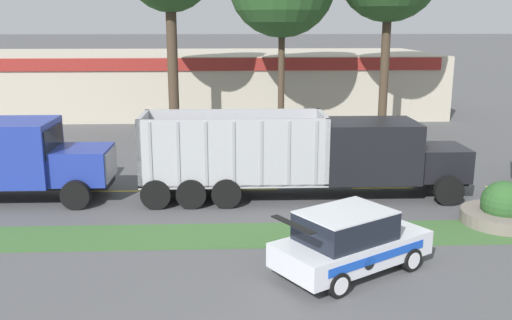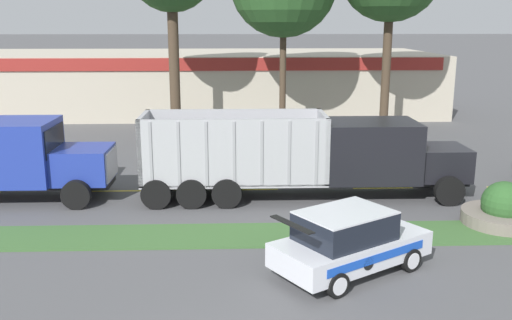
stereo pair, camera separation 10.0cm
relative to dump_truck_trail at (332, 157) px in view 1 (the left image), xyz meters
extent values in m
cube|color=#3D6633|center=(-3.27, -3.98, -1.51)|extent=(120.00, 2.01, 0.06)
cube|color=yellow|center=(-8.57, 1.02, -1.53)|extent=(2.40, 0.14, 0.01)
cube|color=yellow|center=(-3.17, 1.02, -1.53)|extent=(2.40, 0.14, 0.01)
cube|color=yellow|center=(2.23, 1.02, -1.53)|extent=(2.40, 0.14, 0.01)
cube|color=#23389E|center=(-9.26, 0.14, -0.21)|extent=(2.01, 2.10, 1.25)
cube|color=#B7B7BC|center=(-8.23, 0.14, -0.21)|extent=(0.06, 1.79, 1.06)
cube|color=#23389E|center=(-11.63, 0.14, 0.30)|extent=(2.75, 2.56, 2.27)
cube|color=black|center=(-10.24, 0.14, 0.70)|extent=(0.04, 2.17, 1.02)
cylinder|color=black|center=(-9.26, -1.12, -1.02)|extent=(1.03, 0.30, 1.03)
cylinder|color=black|center=(-9.26, 1.40, -1.02)|extent=(1.03, 0.30, 1.03)
cube|color=black|center=(-1.02, 0.00, -0.91)|extent=(12.05, 1.35, 0.18)
cube|color=black|center=(4.04, 0.00, -0.23)|extent=(1.92, 2.01, 1.19)
cube|color=#B7B7BC|center=(5.04, 0.00, -0.23)|extent=(0.06, 1.71, 1.01)
cube|color=black|center=(1.38, 0.00, 0.26)|extent=(3.40, 2.45, 2.17)
cube|color=black|center=(3.10, 0.00, 0.64)|extent=(0.04, 2.08, 0.98)
cylinder|color=silver|center=(-0.42, -0.79, 0.96)|extent=(0.14, 0.14, 1.40)
cube|color=#ADADB2|center=(-3.68, 0.00, -0.76)|extent=(6.73, 2.45, 0.12)
cube|color=#ADADB2|center=(-0.40, 0.00, 0.44)|extent=(0.16, 2.45, 2.41)
cube|color=#ADADB2|center=(-6.96, 0.00, 0.44)|extent=(0.16, 2.45, 2.41)
cube|color=#ADADB2|center=(-3.68, -1.14, 0.44)|extent=(6.73, 0.16, 2.41)
cube|color=#ADADB2|center=(-3.68, 1.15, 0.44)|extent=(6.73, 0.16, 2.41)
cube|color=#99999E|center=(-6.56, -1.24, 0.44)|extent=(0.10, 0.04, 2.29)
cube|color=#99999E|center=(-5.60, -1.24, 0.44)|extent=(0.10, 0.04, 2.29)
cube|color=#99999E|center=(-4.64, -1.24, 0.44)|extent=(0.10, 0.04, 2.29)
cube|color=#99999E|center=(-3.68, -1.24, 0.44)|extent=(0.10, 0.04, 2.29)
cube|color=#99999E|center=(-2.72, -1.24, 0.44)|extent=(0.10, 0.04, 2.29)
cube|color=#99999E|center=(-1.76, -1.24, 0.44)|extent=(0.10, 0.04, 2.29)
cube|color=#99999E|center=(-0.80, -1.24, 0.44)|extent=(0.10, 0.04, 2.29)
cylinder|color=black|center=(4.04, -1.20, -1.00)|extent=(1.06, 0.30, 1.06)
cylinder|color=black|center=(4.04, 1.21, -1.00)|extent=(1.06, 0.30, 1.06)
cylinder|color=black|center=(-6.44, -1.20, -1.00)|extent=(1.06, 0.30, 1.06)
cylinder|color=black|center=(-6.44, 1.21, -1.00)|extent=(1.06, 0.30, 1.06)
cylinder|color=black|center=(-5.20, -1.20, -1.00)|extent=(1.06, 0.30, 1.06)
cylinder|color=black|center=(-5.20, 1.21, -1.00)|extent=(1.06, 0.30, 1.06)
cylinder|color=black|center=(-3.95, -1.20, -1.00)|extent=(1.06, 0.30, 1.06)
cylinder|color=black|center=(-3.95, 1.21, -1.00)|extent=(1.06, 0.30, 1.06)
cube|color=silver|center=(-0.60, -6.61, -0.90)|extent=(4.57, 3.86, 0.64)
cube|color=black|center=(-0.82, -6.74, -0.22)|extent=(2.85, 2.65, 0.71)
cube|color=silver|center=(-0.82, -6.74, 0.15)|extent=(2.85, 2.65, 0.04)
cube|color=black|center=(-2.29, -7.68, 0.19)|extent=(0.98, 1.39, 0.03)
cube|color=blue|center=(-0.09, -7.41, -0.83)|extent=(2.85, 1.82, 0.22)
cylinder|color=black|center=(-0.35, -7.59, -0.90)|extent=(0.30, 0.20, 0.35)
cylinder|color=black|center=(0.99, -6.67, -1.22)|extent=(0.64, 0.51, 0.64)
cylinder|color=silver|center=(1.04, -6.76, -1.22)|extent=(0.38, 0.25, 0.45)
cylinder|color=black|center=(0.01, -5.14, -1.22)|extent=(0.64, 0.51, 0.64)
cylinder|color=silver|center=(-0.05, -5.05, -1.22)|extent=(0.38, 0.25, 0.45)
cylinder|color=black|center=(-1.22, -8.07, -1.22)|extent=(0.64, 0.51, 0.64)
cylinder|color=silver|center=(-1.16, -8.16, -1.22)|extent=(0.38, 0.25, 0.45)
cylinder|color=black|center=(-2.19, -6.54, -1.22)|extent=(0.64, 0.51, 0.64)
cylinder|color=silver|center=(-2.25, -6.45, -1.22)|extent=(0.38, 0.25, 0.45)
cylinder|color=slate|center=(5.04, -3.29, -1.31)|extent=(2.60, 2.60, 0.46)
sphere|color=#2D5B28|center=(5.04, -3.29, -0.79)|extent=(1.43, 1.43, 1.43)
cube|color=#BCB29E|center=(-7.09, 22.21, 0.59)|extent=(35.58, 12.00, 4.25)
cube|color=maroon|center=(-7.09, 16.16, 2.27)|extent=(33.80, 0.10, 0.80)
cylinder|color=#473828|center=(4.92, 11.64, 2.31)|extent=(0.49, 0.49, 7.68)
cylinder|color=#473828|center=(-0.92, 11.86, 1.91)|extent=(0.36, 0.36, 6.90)
cylinder|color=#473828|center=(-6.99, 11.51, 2.46)|extent=(0.58, 0.58, 7.99)
camera|label=1|loc=(-3.72, -20.53, 4.92)|focal=40.00mm
camera|label=2|loc=(-3.62, -20.54, 4.92)|focal=40.00mm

